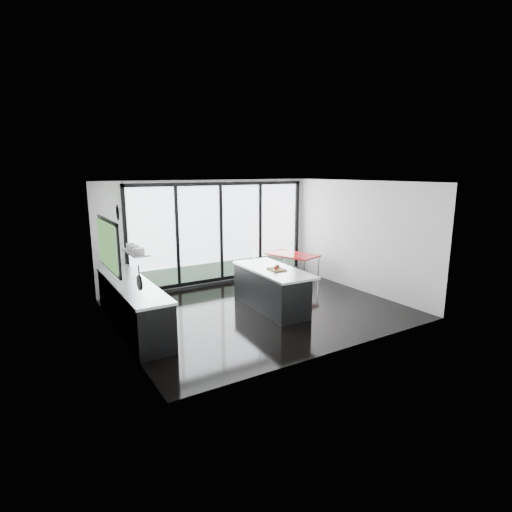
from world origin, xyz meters
TOP-DOWN VIEW (x-y plane):
  - floor at (0.00, 0.00)m, footprint 6.00×5.00m
  - ceiling at (0.00, 0.00)m, footprint 6.00×5.00m
  - wall_back at (0.27, 2.47)m, footprint 6.00×0.09m
  - wall_front at (0.00, -2.50)m, footprint 6.00×0.00m
  - wall_left at (-2.97, 0.27)m, footprint 0.26×5.00m
  - wall_right at (3.00, 0.00)m, footprint 0.00×5.00m
  - counter_cabinets at (-2.67, 0.40)m, footprint 0.69×3.24m
  - island at (0.26, -0.05)m, footprint 1.05×2.27m
  - bar_stool_near at (0.88, -0.09)m, footprint 0.44×0.44m
  - bar_stool_far at (0.98, 0.48)m, footprint 0.45×0.45m
  - red_table at (2.10, 1.60)m, footprint 1.17×1.57m

SIDE VIEW (x-z plane):
  - floor at x=0.00m, z-range 0.00..0.00m
  - bar_stool_near at x=0.88m, z-range 0.00..0.65m
  - bar_stool_far at x=0.98m, z-range 0.00..0.68m
  - red_table at x=2.10m, z-range 0.00..0.75m
  - island at x=0.26m, z-range -0.13..1.05m
  - counter_cabinets at x=-2.67m, z-range -0.22..1.14m
  - wall_back at x=0.27m, z-range -0.13..2.67m
  - wall_front at x=0.00m, z-range 0.00..2.80m
  - wall_right at x=3.00m, z-range 0.00..2.80m
  - wall_left at x=-2.97m, z-range 0.16..2.96m
  - ceiling at x=0.00m, z-range 2.80..2.80m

